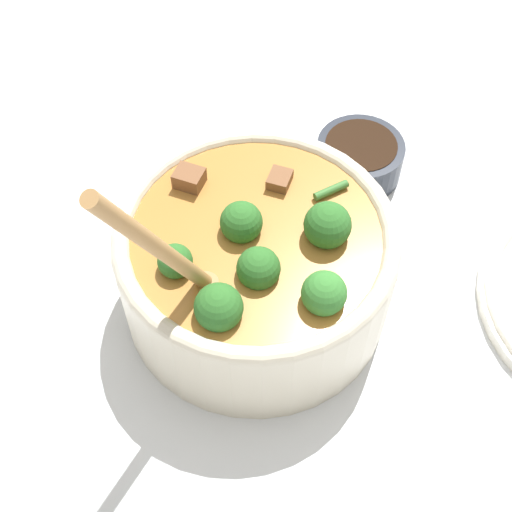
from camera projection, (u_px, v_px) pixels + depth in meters
ground_plane at (256, 298)px, 0.67m from camera, size 4.00×4.00×0.00m
stew_bowl at (256, 262)px, 0.61m from camera, size 0.24×0.26×0.27m
condiment_bowl at (359, 157)px, 0.74m from camera, size 0.09×0.09×0.04m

